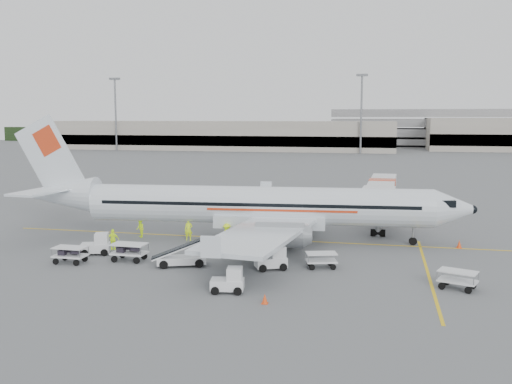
# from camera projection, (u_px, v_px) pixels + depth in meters

# --- Properties ---
(ground) EXTENTS (360.00, 360.00, 0.00)m
(ground) POSITION_uv_depth(u_px,v_px,m) (251.00, 239.00, 48.90)
(ground) COLOR #56595B
(stripe_lead) EXTENTS (44.00, 0.20, 0.01)m
(stripe_lead) POSITION_uv_depth(u_px,v_px,m) (251.00, 239.00, 48.90)
(stripe_lead) COLOR yellow
(stripe_lead) RESTS_ON ground
(stripe_cross) EXTENTS (0.20, 20.00, 0.01)m
(stripe_cross) POSITION_uv_depth(u_px,v_px,m) (428.00, 273.00, 38.18)
(stripe_cross) COLOR yellow
(stripe_cross) RESTS_ON ground
(terminal_west) EXTENTS (110.00, 22.00, 9.00)m
(terminal_west) POSITION_uv_depth(u_px,v_px,m) (220.00, 135.00, 182.69)
(terminal_west) COLOR gray
(terminal_west) RESTS_ON ground
(parking_garage) EXTENTS (62.00, 24.00, 14.00)m
(parking_garage) POSITION_uv_depth(u_px,v_px,m) (424.00, 127.00, 197.62)
(parking_garage) COLOR slate
(parking_garage) RESTS_ON ground
(treeline) EXTENTS (300.00, 3.00, 6.00)m
(treeline) POSITION_uv_depth(u_px,v_px,m) (353.00, 136.00, 217.97)
(treeline) COLOR black
(treeline) RESTS_ON ground
(mast_west) EXTENTS (3.20, 1.20, 22.00)m
(mast_west) POSITION_uv_depth(u_px,v_px,m) (116.00, 115.00, 176.58)
(mast_west) COLOR slate
(mast_west) RESTS_ON ground
(mast_center) EXTENTS (3.20, 1.20, 22.00)m
(mast_center) POSITION_uv_depth(u_px,v_px,m) (361.00, 115.00, 160.66)
(mast_center) COLOR slate
(mast_center) RESTS_ON ground
(aircraft) EXTENTS (39.94, 32.52, 10.36)m
(aircraft) POSITION_uv_depth(u_px,v_px,m) (259.00, 180.00, 47.46)
(aircraft) COLOR silver
(aircraft) RESTS_ON ground
(jet_bridge) EXTENTS (3.89, 16.86, 4.39)m
(jet_bridge) POSITION_uv_depth(u_px,v_px,m) (382.00, 202.00, 55.46)
(jet_bridge) COLOR silver
(jet_bridge) RESTS_ON ground
(belt_loader) EXTENTS (4.82, 3.17, 2.45)m
(belt_loader) POSITION_uv_depth(u_px,v_px,m) (181.00, 249.00, 39.89)
(belt_loader) COLOR silver
(belt_loader) RESTS_ON ground
(tug_fore) EXTENTS (2.42, 2.01, 1.63)m
(tug_fore) POSITION_uv_depth(u_px,v_px,m) (271.00, 258.00, 39.01)
(tug_fore) COLOR silver
(tug_fore) RESTS_ON ground
(tug_mid) EXTENTS (2.12, 1.42, 1.52)m
(tug_mid) POSITION_uv_depth(u_px,v_px,m) (227.00, 280.00, 33.90)
(tug_mid) COLOR silver
(tug_mid) RESTS_ON ground
(tug_aft) EXTENTS (2.39, 1.85, 1.63)m
(tug_aft) POSITION_uv_depth(u_px,v_px,m) (95.00, 244.00, 43.25)
(tug_aft) COLOR silver
(tug_aft) RESTS_ON ground
(cart_loaded_a) EXTENTS (2.30, 1.37, 1.20)m
(cart_loaded_a) POSITION_uv_depth(u_px,v_px,m) (70.00, 255.00, 40.71)
(cart_loaded_a) COLOR silver
(cart_loaded_a) RESTS_ON ground
(cart_loaded_b) EXTENTS (2.50, 1.51, 1.29)m
(cart_loaded_b) POSITION_uv_depth(u_px,v_px,m) (129.00, 252.00, 41.32)
(cart_loaded_b) COLOR silver
(cart_loaded_b) RESTS_ON ground
(cart_empty_a) EXTENTS (2.36, 1.77, 1.09)m
(cart_empty_a) POSITION_uv_depth(u_px,v_px,m) (321.00, 260.00, 39.40)
(cart_empty_a) COLOR silver
(cart_empty_a) RESTS_ON ground
(cart_empty_b) EXTENTS (2.54, 2.02, 1.16)m
(cart_empty_b) POSITION_uv_depth(u_px,v_px,m) (458.00, 280.00, 34.53)
(cart_empty_b) COLOR silver
(cart_empty_b) RESTS_ON ground
(cone_nose) EXTENTS (0.42, 0.42, 0.68)m
(cone_nose) POSITION_uv_depth(u_px,v_px,m) (459.00, 244.00, 45.40)
(cone_nose) COLOR #E44414
(cone_nose) RESTS_ON ground
(cone_port) EXTENTS (0.43, 0.43, 0.70)m
(cone_port) POSITION_uv_depth(u_px,v_px,m) (312.00, 219.00, 56.23)
(cone_port) COLOR #E44414
(cone_port) RESTS_ON ground
(cone_stbd) EXTENTS (0.36, 0.36, 0.59)m
(cone_stbd) POSITION_uv_depth(u_px,v_px,m) (265.00, 299.00, 31.90)
(cone_stbd) COLOR #E44414
(cone_stbd) RESTS_ON ground
(crew_a) EXTENTS (0.73, 0.53, 1.85)m
(crew_a) POSITION_uv_depth(u_px,v_px,m) (189.00, 230.00, 48.21)
(crew_a) COLOR #D0F418
(crew_a) RESTS_ON ground
(crew_b) EXTENTS (0.93, 0.98, 1.59)m
(crew_b) POSITION_uv_depth(u_px,v_px,m) (140.00, 228.00, 49.36)
(crew_b) COLOR #D0F418
(crew_b) RESTS_ON ground
(crew_c) EXTENTS (1.17, 1.34, 1.80)m
(crew_c) POSITION_uv_depth(u_px,v_px,m) (227.00, 234.00, 46.35)
(crew_c) COLOR #D0F418
(crew_c) RESTS_ON ground
(crew_d) EXTENTS (1.01, 0.54, 1.64)m
(crew_d) POSITION_uv_depth(u_px,v_px,m) (113.00, 239.00, 44.81)
(crew_d) COLOR #D0F418
(crew_d) RESTS_ON ground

